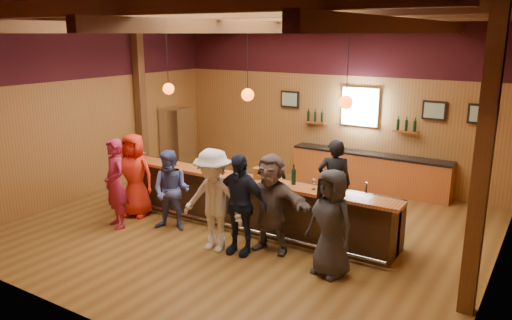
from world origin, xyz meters
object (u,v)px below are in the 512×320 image
(back_bar_cabinet, at_px, (369,171))
(customer_dark, at_px, (331,223))
(customer_redvest, at_px, (115,184))
(customer_white, at_px, (213,200))
(customer_orange, at_px, (134,175))
(bottle_a, at_px, (265,173))
(bar_counter, at_px, (253,201))
(customer_brown, at_px, (271,203))
(ice_bucket, at_px, (258,173))
(customer_navy, at_px, (239,204))
(stainless_fridge, at_px, (177,139))
(customer_denim, at_px, (171,191))
(bartender, at_px, (334,184))

(back_bar_cabinet, relative_size, customer_dark, 2.25)
(customer_redvest, bearing_deg, customer_white, 24.73)
(customer_orange, xyz_separation_m, bottle_a, (2.87, 0.63, 0.33))
(bar_counter, xyz_separation_m, bottle_a, (0.42, -0.22, 0.71))
(customer_orange, bearing_deg, customer_brown, -16.15)
(customer_orange, relative_size, ice_bucket, 8.37)
(bar_counter, relative_size, back_bar_cabinet, 1.57)
(customer_orange, relative_size, customer_redvest, 0.99)
(bar_counter, relative_size, customer_navy, 3.43)
(stainless_fridge, relative_size, customer_brown, 0.99)
(bar_counter, bearing_deg, stainless_fridge, 149.24)
(back_bar_cabinet, relative_size, customer_brown, 2.21)
(bar_counter, bearing_deg, customer_brown, -43.02)
(customer_brown, bearing_deg, customer_redvest, -171.72)
(bar_counter, height_order, customer_redvest, customer_redvest)
(customer_brown, relative_size, bottle_a, 5.79)
(stainless_fridge, height_order, customer_denim, stainless_fridge)
(stainless_fridge, relative_size, bottle_a, 5.74)
(stainless_fridge, height_order, customer_orange, customer_orange)
(ice_bucket, bearing_deg, stainless_fridge, 148.36)
(bar_counter, bearing_deg, customer_white, -88.18)
(bar_counter, height_order, customer_orange, customer_orange)
(stainless_fridge, distance_m, customer_white, 5.66)
(customer_white, distance_m, customer_dark, 2.18)
(back_bar_cabinet, bearing_deg, customer_navy, -98.11)
(customer_brown, distance_m, bartender, 1.72)
(stainless_fridge, height_order, customer_navy, customer_navy)
(customer_brown, bearing_deg, ice_bucket, 133.63)
(customer_white, bearing_deg, bar_counter, 88.51)
(customer_navy, bearing_deg, customer_redvest, 179.41)
(customer_dark, distance_m, ice_bucket, 2.15)
(customer_white, height_order, bartender, customer_white)
(back_bar_cabinet, height_order, customer_white, customer_white)
(customer_orange, relative_size, customer_denim, 1.11)
(customer_denim, distance_m, customer_dark, 3.46)
(customer_denim, bearing_deg, customer_redvest, -172.12)
(customer_denim, height_order, customer_white, customer_white)
(stainless_fridge, distance_m, ice_bucket, 5.18)
(customer_orange, distance_m, customer_dark, 4.67)
(bar_counter, xyz_separation_m, customer_brown, (0.94, -0.88, 0.39))
(bar_counter, distance_m, customer_redvest, 2.79)
(bar_counter, xyz_separation_m, stainless_fridge, (-4.12, 2.45, 0.38))
(customer_white, height_order, customer_dark, customer_white)
(bar_counter, xyz_separation_m, customer_denim, (-1.25, -1.05, 0.29))
(customer_white, bearing_deg, ice_bucket, 74.39)
(stainless_fridge, bearing_deg, customer_navy, -38.66)
(customer_brown, relative_size, bartender, 0.99)
(customer_redvest, relative_size, customer_dark, 1.02)
(customer_redvest, bearing_deg, customer_brown, 32.55)
(customer_brown, bearing_deg, bar_counter, 133.85)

